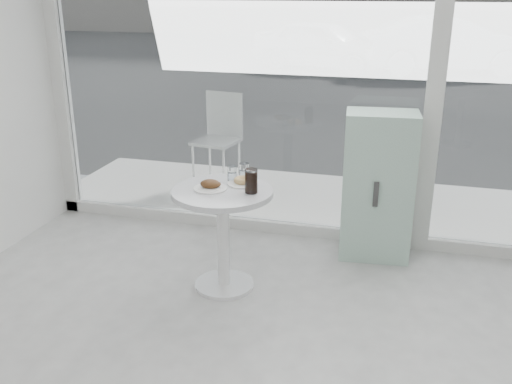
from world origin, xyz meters
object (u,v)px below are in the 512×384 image
(car_white, at_px, (323,45))
(water_tumbler_b, at_px, (244,172))
(plate_donut, at_px, (243,182))
(cola_glass, at_px, (251,181))
(car_silver, at_px, (447,46))
(main_table, at_px, (223,218))
(water_tumbler_a, at_px, (232,174))
(plate_fritter, at_px, (211,186))
(mint_cabinet, at_px, (378,186))
(patio_chair, at_px, (220,133))

(car_white, xyz_separation_m, water_tumbler_b, (1.24, -11.56, 0.18))
(car_white, relative_size, plate_donut, 16.77)
(cola_glass, bearing_deg, car_silver, 81.56)
(main_table, xyz_separation_m, cola_glass, (0.21, -0.01, 0.30))
(plate_donut, bearing_deg, water_tumbler_b, 101.60)
(plate_donut, relative_size, water_tumbler_a, 2.04)
(car_white, relative_size, plate_fritter, 15.92)
(plate_donut, bearing_deg, plate_fritter, -139.96)
(car_silver, xyz_separation_m, water_tumbler_a, (-1.96, -11.60, 0.12))
(mint_cabinet, bearing_deg, plate_donut, -148.14)
(patio_chair, bearing_deg, main_table, -61.48)
(mint_cabinet, relative_size, car_silver, 0.28)
(patio_chair, relative_size, car_white, 0.27)
(car_silver, bearing_deg, plate_donut, 155.10)
(main_table, distance_m, car_silver, 11.96)
(water_tumbler_a, bearing_deg, main_table, -92.36)
(water_tumbler_a, bearing_deg, car_silver, 80.42)
(plate_fritter, bearing_deg, mint_cabinet, 37.84)
(car_silver, height_order, plate_fritter, car_silver)
(mint_cabinet, height_order, car_white, car_white)
(main_table, relative_size, plate_donut, 3.43)
(water_tumbler_a, height_order, cola_glass, cola_glass)
(mint_cabinet, distance_m, cola_glass, 1.20)
(mint_cabinet, relative_size, car_white, 0.32)
(car_white, relative_size, cola_glass, 22.21)
(patio_chair, height_order, cola_glass, patio_chair)
(car_silver, distance_m, plate_donut, 11.80)
(car_white, distance_m, water_tumbler_b, 11.62)
(plate_donut, xyz_separation_m, water_tumbler_b, (-0.02, 0.12, 0.03))
(plate_donut, bearing_deg, patio_chair, 113.35)
(mint_cabinet, bearing_deg, cola_glass, -139.17)
(main_table, relative_size, water_tumbler_a, 6.99)
(water_tumbler_a, bearing_deg, cola_glass, -45.84)
(main_table, bearing_deg, mint_cabinet, 39.40)
(plate_fritter, relative_size, water_tumbler_a, 2.15)
(main_table, distance_m, water_tumbler_b, 0.39)
(mint_cabinet, bearing_deg, plate_fritter, -147.67)
(car_silver, relative_size, water_tumbler_b, 35.02)
(patio_chair, relative_size, plate_donut, 4.45)
(plate_donut, distance_m, cola_glass, 0.19)
(car_silver, height_order, plate_donut, car_silver)
(main_table, distance_m, mint_cabinet, 1.33)
(patio_chair, xyz_separation_m, water_tumbler_a, (0.74, -1.90, 0.20))
(car_silver, distance_m, water_tumbler_b, 11.69)
(main_table, xyz_separation_m, patio_chair, (-0.74, 2.10, 0.07))
(mint_cabinet, height_order, water_tumbler_b, mint_cabinet)
(car_silver, height_order, water_tumbler_a, car_silver)
(plate_fritter, bearing_deg, water_tumbler_a, 68.17)
(patio_chair, distance_m, car_silver, 10.07)
(plate_donut, height_order, water_tumbler_b, water_tumbler_b)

